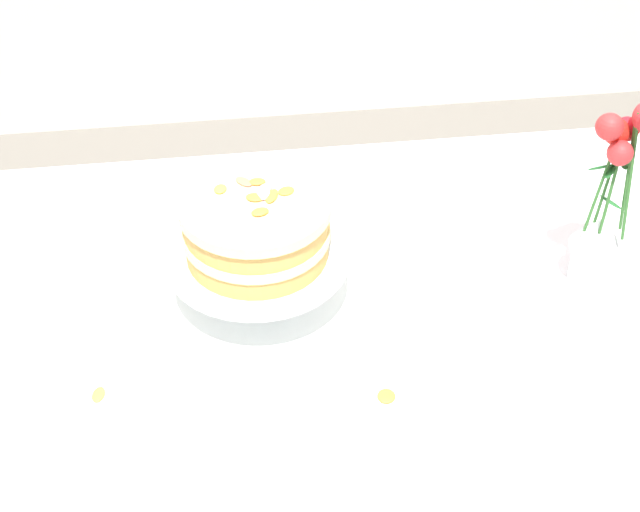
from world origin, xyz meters
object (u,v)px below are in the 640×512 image
object	(u,v)px
dining_table	(361,370)
cake_stand	(258,261)
flower_vase	(609,206)
layer_cake	(256,227)

from	to	relation	value
dining_table	cake_stand	bearing A→B (deg)	149.31
flower_vase	cake_stand	bearing A→B (deg)	177.53
dining_table	cake_stand	distance (m)	0.25
dining_table	layer_cake	distance (m)	0.30
layer_cake	cake_stand	bearing A→B (deg)	-119.55
dining_table	flower_vase	world-z (taller)	flower_vase
dining_table	flower_vase	bearing A→B (deg)	9.70
cake_stand	dining_table	bearing A→B (deg)	-30.69
dining_table	layer_cake	world-z (taller)	layer_cake
dining_table	cake_stand	xyz separation A→B (m)	(-0.15, 0.09, 0.18)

